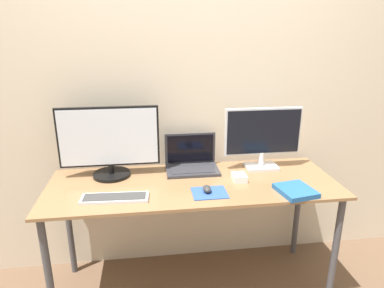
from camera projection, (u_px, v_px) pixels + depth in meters
The scene contains 10 objects.
wall_back at pixel (186, 91), 2.26m from camera, with size 7.00×0.05×2.50m.
desk at pixel (193, 195), 2.08m from camera, with size 1.73×0.63×0.76m.
monitor_left at pixel (109, 142), 2.08m from camera, with size 0.61×0.23×0.44m.
monitor_right at pixel (263, 136), 2.21m from camera, with size 0.50×0.15×0.41m.
laptop at pixel (192, 161), 2.24m from camera, with size 0.34×0.22×0.23m.
keyboard at pixel (115, 198), 1.85m from camera, with size 0.37×0.13×0.02m.
mousepad at pixel (210, 193), 1.92m from camera, with size 0.19×0.16×0.00m.
mouse at pixel (207, 189), 1.92m from camera, with size 0.05×0.07×0.04m.
book at pixel (296, 191), 1.92m from camera, with size 0.22×0.23×0.03m.
power_brick at pixel (239, 177), 2.08m from camera, with size 0.08×0.10×0.04m.
Camera 1 is at (-0.26, -1.55, 1.63)m, focal length 32.00 mm.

